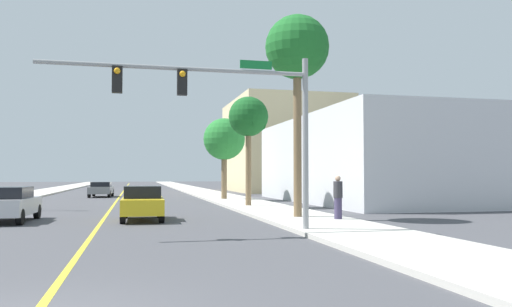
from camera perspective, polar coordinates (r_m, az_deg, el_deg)
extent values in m
plane|color=#47474C|center=(49.14, -15.12, -4.63)|extent=(192.00, 192.00, 0.00)
cube|color=beige|center=(50.09, -24.88, -4.36)|extent=(3.74, 168.00, 0.15)
cube|color=beige|center=(49.63, -5.26, -4.60)|extent=(3.74, 168.00, 0.15)
cube|color=yellow|center=(49.14, -15.12, -4.63)|extent=(0.16, 144.00, 0.01)
cube|color=silver|center=(37.70, 12.14, -0.74)|extent=(10.15, 21.09, 6.08)
cube|color=beige|center=(60.61, 3.13, 0.84)|extent=(12.17, 16.03, 10.82)
cylinder|color=gray|center=(17.28, 5.62, 1.18)|extent=(0.20, 0.20, 5.82)
cylinder|color=gray|center=(16.70, -8.86, 9.51)|extent=(8.70, 0.14, 0.14)
cube|color=black|center=(16.63, -8.37, 7.98)|extent=(0.32, 0.24, 0.84)
sphere|color=orange|center=(16.54, -8.32, 8.92)|extent=(0.20, 0.20, 0.20)
cube|color=black|center=(16.57, -15.44, 8.07)|extent=(0.32, 0.24, 0.84)
sphere|color=orange|center=(16.48, -15.45, 9.01)|extent=(0.20, 0.20, 0.20)
cube|color=#147233|center=(17.16, 0.00, 10.01)|extent=(1.10, 0.04, 0.28)
cylinder|color=brown|center=(22.24, 4.71, 2.54)|extent=(0.36, 0.36, 7.49)
sphere|color=#1E6B28|center=(22.86, 4.68, 11.94)|extent=(2.84, 2.84, 2.84)
cone|color=#1E6B28|center=(23.09, 6.73, 11.29)|extent=(0.45, 1.52, 1.32)
cone|color=#1E6B28|center=(23.64, 4.80, 10.96)|extent=(1.26, 0.79, 1.33)
cone|color=#1E6B28|center=(23.11, 2.66, 11.26)|extent=(1.07, 1.22, 1.46)
cone|color=#1E6B28|center=(22.11, 3.55, 11.90)|extent=(1.25, 1.39, 1.54)
cone|color=#1E6B28|center=(22.25, 6.30, 11.81)|extent=(1.31, 0.94, 1.42)
cylinder|color=brown|center=(30.21, -0.87, -0.82)|extent=(0.34, 0.34, 5.34)
sphere|color=#195B23|center=(30.40, -0.86, 4.21)|extent=(2.40, 2.40, 2.40)
cone|color=#195B23|center=(30.50, 0.48, 3.81)|extent=(0.51, 1.35, 1.29)
cone|color=#195B23|center=(31.08, -0.64, 3.70)|extent=(1.24, 0.84, 1.04)
cone|color=#195B23|center=(30.96, -1.65, 3.72)|extent=(1.19, 0.81, 1.15)
cone|color=#195B23|center=(30.36, -2.23, 3.84)|extent=(0.60, 1.16, 1.19)
cone|color=#195B23|center=(29.69, -1.24, 3.98)|extent=(1.43, 1.07, 1.21)
cone|color=#195B23|center=(29.85, 0.06, 3.95)|extent=(1.30, 0.98, 1.19)
cylinder|color=brown|center=(38.46, -3.63, -1.74)|extent=(0.42, 0.42, 4.55)
sphere|color=#287F33|center=(38.55, -3.62, 1.65)|extent=(3.19, 3.19, 3.19)
cone|color=#287F33|center=(38.62, -2.20, 1.34)|extent=(0.56, 1.42, 1.56)
cone|color=#287F33|center=(39.50, -3.67, 1.26)|extent=(1.44, 0.61, 1.38)
cone|color=#287F33|center=(39.13, -4.73, 1.30)|extent=(1.32, 1.26, 1.87)
cone|color=#287F33|center=(37.86, -4.63, 1.42)|extent=(0.96, 1.13, 1.60)
cone|color=#287F33|center=(37.73, -2.85, 1.43)|extent=(1.60, 0.97, 1.72)
cube|color=#BCBCC1|center=(23.58, -26.33, -5.37)|extent=(2.06, 4.17, 0.68)
cube|color=black|center=(23.37, -26.42, -3.99)|extent=(1.76, 2.13, 0.47)
cylinder|color=black|center=(24.87, -23.53, -6.04)|extent=(0.24, 0.65, 0.64)
cylinder|color=black|center=(21.94, -25.15, -6.53)|extent=(0.24, 0.65, 0.64)
cube|color=gold|center=(22.45, -12.73, -5.77)|extent=(1.80, 3.87, 0.65)
cube|color=black|center=(22.45, -12.71, -4.27)|extent=(1.56, 1.75, 0.52)
cylinder|color=black|center=(23.85, -14.59, -6.33)|extent=(0.23, 0.64, 0.64)
cylinder|color=black|center=(23.85, -10.87, -6.36)|extent=(0.23, 0.64, 0.64)
cylinder|color=black|center=(21.12, -14.85, -6.84)|extent=(0.23, 0.64, 0.64)
cylinder|color=black|center=(21.12, -10.64, -6.88)|extent=(0.23, 0.64, 0.64)
cube|color=slate|center=(46.73, -17.12, -3.97)|extent=(2.02, 4.41, 0.60)
cube|color=black|center=(46.63, -17.12, -3.35)|extent=(1.70, 2.01, 0.41)
cylinder|color=black|center=(48.44, -17.89, -4.25)|extent=(0.25, 0.65, 0.64)
cylinder|color=black|center=(48.28, -15.95, -4.28)|extent=(0.25, 0.65, 0.64)
cylinder|color=black|center=(45.23, -18.37, -4.39)|extent=(0.25, 0.65, 0.64)
cylinder|color=black|center=(45.05, -16.29, -4.42)|extent=(0.25, 0.65, 0.64)
cylinder|color=#3F3859|center=(21.22, 9.28, -6.15)|extent=(0.32, 0.32, 0.87)
cylinder|color=#333338|center=(21.18, 9.26, -4.05)|extent=(0.38, 0.38, 0.69)
sphere|color=tan|center=(21.18, 9.25, -2.80)|extent=(0.24, 0.24, 0.24)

